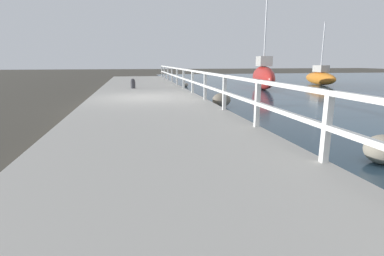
{
  "coord_description": "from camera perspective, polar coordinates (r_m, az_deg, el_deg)",
  "views": [
    {
      "loc": [
        -0.51,
        -12.48,
        1.81
      ],
      "look_at": [
        1.45,
        -2.48,
        -0.47
      ],
      "focal_mm": 28.0,
      "sensor_mm": 36.0,
      "label": 1
    }
  ],
  "objects": [
    {
      "name": "railing",
      "position": [
        12.8,
        1.21,
        9.29
      ],
      "size": [
        0.1,
        32.5,
        1.07
      ],
      "color": "white",
      "rests_on": "dock_walkway"
    },
    {
      "name": "dock_walkway",
      "position": [
        12.6,
        -8.73,
        5.01
      ],
      "size": [
        4.63,
        36.0,
        0.35
      ],
      "color": "beige",
      "rests_on": "ground"
    },
    {
      "name": "sailboat_orange",
      "position": [
        25.73,
        23.21,
        8.89
      ],
      "size": [
        1.34,
        4.2,
        4.69
      ],
      "rotation": [
        0.0,
        0.0,
        -0.08
      ],
      "color": "orange",
      "rests_on": "water_surface"
    },
    {
      "name": "boulder_near_dock",
      "position": [
        12.21,
        5.63,
        5.34
      ],
      "size": [
        0.74,
        0.67,
        0.56
      ],
      "color": "slate",
      "rests_on": "ground"
    },
    {
      "name": "sailboat_red",
      "position": [
        20.6,
        13.4,
        9.64
      ],
      "size": [
        2.21,
        5.25,
        6.24
      ],
      "rotation": [
        0.0,
        0.0,
        -0.23
      ],
      "color": "red",
      "rests_on": "water_surface"
    },
    {
      "name": "boulder_upstream",
      "position": [
        6.38,
        32.79,
        -3.45
      ],
      "size": [
        0.71,
        0.64,
        0.53
      ],
      "color": "gray",
      "rests_on": "ground"
    },
    {
      "name": "boulder_mid_strip",
      "position": [
        21.86,
        -1.22,
        8.22
      ],
      "size": [
        0.37,
        0.33,
        0.28
      ],
      "color": "gray",
      "rests_on": "ground"
    },
    {
      "name": "mooring_bollard",
      "position": [
        16.92,
        -11.19,
        8.31
      ],
      "size": [
        0.26,
        0.26,
        0.53
      ],
      "color": "#333338",
      "rests_on": "dock_walkway"
    },
    {
      "name": "ground_plane",
      "position": [
        12.62,
        -8.7,
        4.22
      ],
      "size": [
        120.0,
        120.0,
        0.0
      ],
      "primitive_type": "plane",
      "color": "#4C473D"
    }
  ]
}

